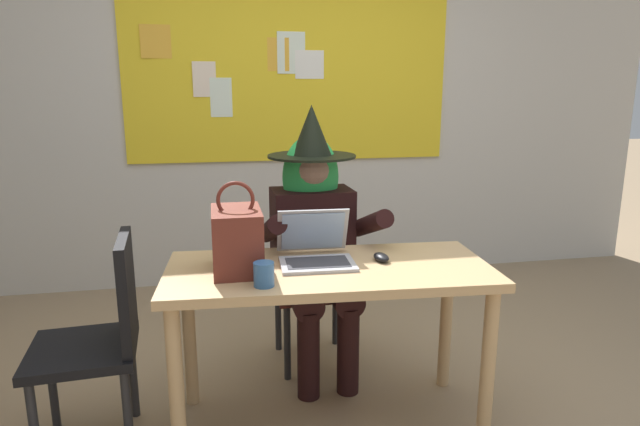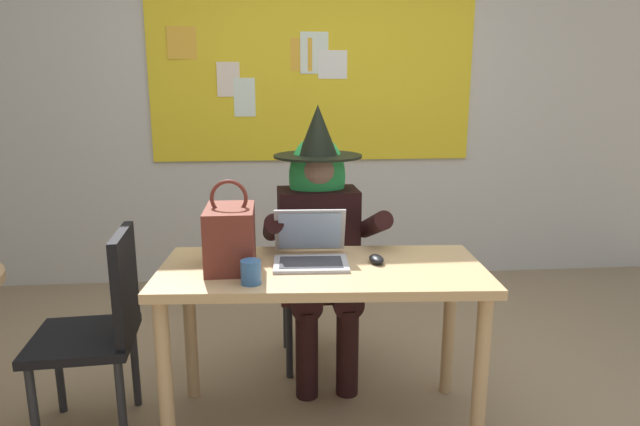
% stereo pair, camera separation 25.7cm
% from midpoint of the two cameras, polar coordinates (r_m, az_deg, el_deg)
% --- Properties ---
extents(ground_plane, '(24.00, 24.00, 0.00)m').
position_cam_midpoint_polar(ground_plane, '(2.66, 6.01, -21.24)').
color(ground_plane, '#937A5B').
extents(wall_back_bulletin, '(5.91, 2.19, 2.99)m').
position_cam_midpoint_polar(wall_back_bulletin, '(4.21, 1.02, 13.16)').
color(wall_back_bulletin, beige).
rests_on(wall_back_bulletin, ground).
extents(desk_main, '(1.42, 0.70, 0.75)m').
position_cam_midpoint_polar(desk_main, '(2.37, 3.36, -8.09)').
color(desk_main, tan).
rests_on(desk_main, ground).
extents(chair_at_desk, '(0.43, 0.43, 0.90)m').
position_cam_midpoint_polar(chair_at_desk, '(3.04, 2.08, -5.96)').
color(chair_at_desk, '#4C1E19').
rests_on(chair_at_desk, ground).
extents(person_costumed, '(0.60, 0.70, 1.41)m').
position_cam_midpoint_polar(person_costumed, '(2.85, 2.51, -1.39)').
color(person_costumed, black).
rests_on(person_costumed, ground).
extents(laptop, '(0.33, 0.33, 0.22)m').
position_cam_midpoint_polar(laptop, '(2.39, 2.09, -3.96)').
color(laptop, '#B7B7BC').
rests_on(laptop, desk_main).
extents(computer_mouse, '(0.07, 0.11, 0.03)m').
position_cam_midpoint_polar(computer_mouse, '(2.40, 8.99, -4.82)').
color(computer_mouse, black).
rests_on(computer_mouse, desk_main).
extents(handbag, '(0.20, 0.30, 0.38)m').
position_cam_midpoint_polar(handbag, '(2.29, -6.21, -2.54)').
color(handbag, maroon).
rests_on(handbag, desk_main).
extents(coffee_mug, '(0.08, 0.08, 0.09)m').
position_cam_midpoint_polar(coffee_mug, '(2.12, -3.80, -6.24)').
color(coffee_mug, '#336099').
rests_on(coffee_mug, desk_main).
extents(chair_spare_by_window, '(0.45, 0.45, 0.91)m').
position_cam_midpoint_polar(chair_spare_by_window, '(2.52, -19.15, -10.78)').
color(chair_spare_by_window, black).
rests_on(chair_spare_by_window, ground).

